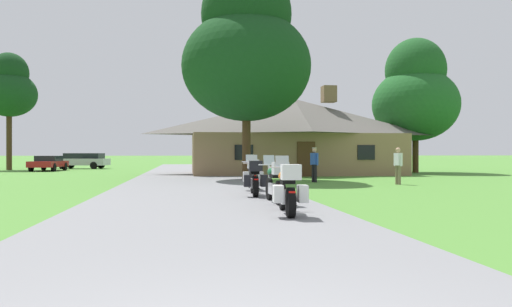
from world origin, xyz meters
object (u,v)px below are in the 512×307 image
tree_right_of_lodge (415,94)px  motorcycle_green_second_in_row (276,182)px  tree_left_far (9,88)px  parked_red_sedan_far_left (49,163)px  motorcycle_blue_farthest_in_row (252,175)px  bystander_white_shirt_beside_signpost (398,164)px  bystander_blue_shirt_near_lodge (314,163)px  tree_by_lodge_front (246,51)px  motorcycle_orange_nearest_to_camera (288,190)px  parked_silver_suv_far_left (83,160)px  motorcycle_orange_third_in_row (255,178)px

tree_right_of_lodge → motorcycle_green_second_in_row: bearing=-123.9°
tree_left_far → tree_right_of_lodge: bearing=-18.1°
tree_left_far → parked_red_sedan_far_left: tree_left_far is taller
motorcycle_blue_farthest_in_row → bystander_white_shirt_beside_signpost: size_ratio=1.25×
bystander_blue_shirt_near_lodge → tree_by_lodge_front: 6.89m
bystander_blue_shirt_near_lodge → bystander_white_shirt_beside_signpost: bearing=-148.7°
motorcycle_orange_nearest_to_camera → motorcycle_blue_farthest_in_row: size_ratio=1.00×
motorcycle_green_second_in_row → parked_silver_suv_far_left: (-11.68, 33.39, 0.16)m
motorcycle_green_second_in_row → tree_right_of_lodge: tree_right_of_lodge is taller
tree_by_lodge_front → tree_left_far: bearing=133.8°
motorcycle_orange_third_in_row → tree_left_far: bearing=124.4°
tree_by_lodge_front → parked_red_sedan_far_left: (-13.91, 15.65, -6.08)m
motorcycle_blue_farthest_in_row → bystander_blue_shirt_near_lodge: (3.72, 5.24, 0.34)m
tree_by_lodge_front → tree_right_of_lodge: bearing=32.2°
bystander_blue_shirt_near_lodge → motorcycle_orange_third_in_row: bearing=127.5°
motorcycle_orange_nearest_to_camera → motorcycle_orange_third_in_row: size_ratio=1.00×
parked_red_sedan_far_left → tree_right_of_lodge: bearing=-10.2°
bystander_white_shirt_beside_signpost → tree_by_lodge_front: bearing=-136.9°
parked_silver_suv_far_left → parked_red_sedan_far_left: bearing=175.5°
motorcycle_green_second_in_row → tree_left_far: 35.95m
bystander_blue_shirt_near_lodge → parked_red_sedan_far_left: bearing=18.0°
motorcycle_orange_third_in_row → tree_by_lodge_front: bearing=88.5°
tree_by_lodge_front → bystander_blue_shirt_near_lodge: bearing=-35.9°
tree_left_far → tree_by_lodge_front: (17.82, -18.56, -0.14)m
tree_right_of_lodge → parked_silver_suv_far_left: tree_right_of_lodge is taller
motorcycle_orange_nearest_to_camera → bystander_white_shirt_beside_signpost: bearing=59.9°
motorcycle_blue_farthest_in_row → tree_by_lodge_front: bearing=87.5°
motorcycle_green_second_in_row → motorcycle_blue_farthest_in_row: (0.01, 4.98, -0.01)m
bystander_blue_shirt_near_lodge → motorcycle_blue_farthest_in_row: bearing=119.1°
tree_by_lodge_front → parked_red_sedan_far_left: 21.80m
motorcycle_orange_third_in_row → tree_right_of_lodge: size_ratio=0.21×
motorcycle_blue_farthest_in_row → tree_by_lodge_front: tree_by_lodge_front is taller
motorcycle_orange_third_in_row → motorcycle_blue_farthest_in_row: size_ratio=1.00×
tree_right_of_lodge → motorcycle_orange_nearest_to_camera: bearing=-121.2°
motorcycle_blue_farthest_in_row → bystander_white_shirt_beside_signpost: bystander_white_shirt_beside_signpost is taller
bystander_blue_shirt_near_lodge → bystander_white_shirt_beside_signpost: size_ratio=1.01×
parked_silver_suv_far_left → motorcycle_orange_third_in_row: bearing=-148.0°
motorcycle_orange_nearest_to_camera → motorcycle_green_second_in_row: (0.20, 2.61, 0.01)m
bystander_blue_shirt_near_lodge → parked_red_sedan_far_left: 24.63m
motorcycle_orange_third_in_row → parked_red_sedan_far_left: (-12.98, 25.67, 0.03)m
motorcycle_blue_farthest_in_row → tree_left_far: 31.77m
parked_silver_suv_far_left → motorcycle_blue_farthest_in_row: bearing=-145.9°
motorcycle_green_second_in_row → motorcycle_blue_farthest_in_row: same height
motorcycle_blue_farthest_in_row → tree_left_far: size_ratio=0.21×
parked_silver_suv_far_left → motorcycle_orange_nearest_to_camera: bearing=-150.6°
bystander_white_shirt_beside_signpost → tree_right_of_lodge: size_ratio=0.17×
motorcycle_green_second_in_row → motorcycle_orange_third_in_row: size_ratio=1.00×
motorcycle_green_second_in_row → bystander_white_shirt_beside_signpost: size_ratio=1.25×
motorcycle_blue_farthest_in_row → bystander_blue_shirt_near_lodge: bearing=57.2°
motorcycle_orange_third_in_row → bystander_blue_shirt_near_lodge: 8.77m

